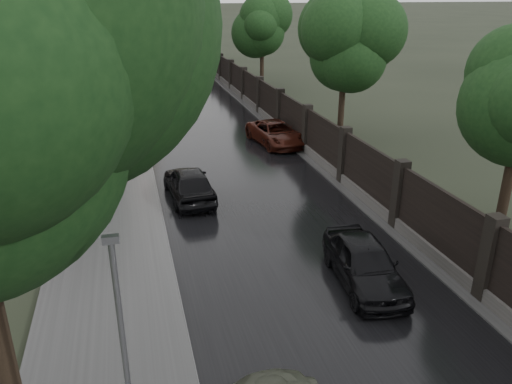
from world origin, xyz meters
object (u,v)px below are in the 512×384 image
at_px(tree_right_c, 262,33).
at_px(car_right_near, 364,263).
at_px(lamp_post, 126,368).
at_px(hatchback_left, 189,183).
at_px(traffic_light, 138,100).
at_px(car_right_far, 276,133).
at_px(tree_right_b, 345,56).
at_px(tree_left_far, 72,44).

xyz_separation_m(tree_right_c, car_right_near, (-5.90, -33.30, -4.23)).
xyz_separation_m(lamp_post, hatchback_left, (2.71, 13.30, -1.93)).
bearing_deg(traffic_light, car_right_far, -21.84).
distance_m(tree_right_b, traffic_light, 12.44).
xyz_separation_m(tree_left_far, car_right_far, (11.38, -8.08, -4.57)).
xyz_separation_m(tree_left_far, car_right_near, (9.60, -23.30, -4.52)).
distance_m(tree_right_c, hatchback_left, 27.50).
relative_size(tree_right_c, car_right_near, 1.66).
distance_m(tree_right_c, car_right_far, 19.03).
bearing_deg(lamp_post, car_right_far, 66.73).
distance_m(tree_left_far, tree_right_c, 18.45).
relative_size(tree_right_b, hatchback_left, 1.61).
xyz_separation_m(tree_right_c, hatchback_left, (-10.19, -25.20, -4.21)).
bearing_deg(lamp_post, car_right_near, 36.59).
bearing_deg(hatchback_left, tree_right_b, -148.50).
distance_m(hatchback_left, car_right_near, 9.17).
relative_size(tree_right_c, car_right_far, 1.45).
height_order(tree_left_far, tree_right_b, tree_left_far).
height_order(tree_left_far, lamp_post, tree_left_far).
relative_size(tree_right_b, lamp_post, 1.37).
bearing_deg(car_right_near, traffic_light, 113.07).
bearing_deg(tree_right_b, tree_right_c, 90.00).
height_order(traffic_light, hatchback_left, traffic_light).
bearing_deg(tree_left_far, hatchback_left, -70.72).
bearing_deg(hatchback_left, tree_right_c, -115.75).
xyz_separation_m(traffic_light, car_right_far, (7.68, -3.08, -1.72)).
bearing_deg(tree_right_b, car_right_far, -178.85).
height_order(traffic_light, car_right_near, traffic_light).
xyz_separation_m(hatchback_left, car_right_far, (6.07, 7.11, -0.07)).
bearing_deg(car_right_near, tree_right_c, 85.15).
xyz_separation_m(tree_right_b, car_right_near, (-5.90, -15.30, -4.23)).
height_order(tree_right_b, tree_right_c, same).
bearing_deg(tree_right_c, hatchback_left, -112.01).
xyz_separation_m(tree_left_far, traffic_light, (3.70, -5.01, -2.84)).
xyz_separation_m(lamp_post, car_right_near, (7.00, 5.20, -1.95)).
height_order(tree_right_b, traffic_light, tree_right_b).
xyz_separation_m(tree_right_b, tree_right_c, (0.00, 18.00, 0.00)).
distance_m(tree_right_b, hatchback_left, 13.16).
relative_size(tree_left_far, traffic_light, 1.85).
distance_m(traffic_light, hatchback_left, 10.45).
xyz_separation_m(tree_right_b, hatchback_left, (-10.19, -7.20, -4.21)).
bearing_deg(tree_right_b, car_right_near, -111.08).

